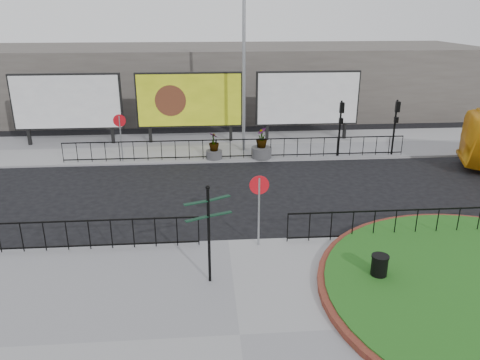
{
  "coord_description": "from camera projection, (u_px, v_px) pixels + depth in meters",
  "views": [
    {
      "loc": [
        -0.75,
        -14.4,
        7.6
      ],
      "look_at": [
        0.57,
        2.0,
        1.58
      ],
      "focal_mm": 35.0,
      "sensor_mm": 36.0,
      "label": 1
    }
  ],
  "objects": [
    {
      "name": "billboard_left",
      "position": [
        67.0,
        102.0,
        26.75
      ],
      "size": [
        6.2,
        0.31,
        4.1
      ],
      "color": "black",
      "rests_on": "pavement_far"
    },
    {
      "name": "ground",
      "position": [
        228.0,
        243.0,
        16.15
      ],
      "size": [
        90.0,
        90.0,
        0.0
      ],
      "primitive_type": "plane",
      "color": "black",
      "rests_on": "ground"
    },
    {
      "name": "litter_bin",
      "position": [
        379.0,
        268.0,
        13.53
      ],
      "size": [
        0.51,
        0.51,
        0.84
      ],
      "color": "black",
      "rests_on": "pavement_near"
    },
    {
      "name": "signal_pole_a",
      "position": [
        341.0,
        120.0,
        24.66
      ],
      "size": [
        0.22,
        0.26,
        3.0
      ],
      "color": "black",
      "rests_on": "pavement_far"
    },
    {
      "name": "lamp_post",
      "position": [
        244.0,
        65.0,
        24.9
      ],
      "size": [
        0.74,
        0.18,
        9.23
      ],
      "color": "gray",
      "rests_on": "pavement_far"
    },
    {
      "name": "billboard_mid",
      "position": [
        190.0,
        100.0,
        27.28
      ],
      "size": [
        6.2,
        0.31,
        4.1
      ],
      "color": "black",
      "rests_on": "pavement_far"
    },
    {
      "name": "railing_near_left",
      "position": [
        44.0,
        236.0,
        15.18
      ],
      "size": [
        10.0,
        0.1,
        1.1
      ],
      "primitive_type": null,
      "color": "black",
      "rests_on": "pavement_near"
    },
    {
      "name": "planter_b",
      "position": [
        214.0,
        148.0,
        24.69
      ],
      "size": [
        0.85,
        0.85,
        1.43
      ],
      "color": "#4C4C4F",
      "rests_on": "pavement_far"
    },
    {
      "name": "railing_far",
      "position": [
        237.0,
        149.0,
        24.7
      ],
      "size": [
        18.0,
        0.1,
        1.1
      ],
      "primitive_type": null,
      "color": "black",
      "rests_on": "pavement_far"
    },
    {
      "name": "signal_pole_b",
      "position": [
        396.0,
        119.0,
        24.88
      ],
      "size": [
        0.22,
        0.26,
        3.0
      ],
      "color": "black",
      "rests_on": "pavement_far"
    },
    {
      "name": "speed_sign_far",
      "position": [
        120.0,
        127.0,
        23.91
      ],
      "size": [
        0.64,
        0.07,
        2.47
      ],
      "color": "gray",
      "rests_on": "pavement_far"
    },
    {
      "name": "planter_c",
      "position": [
        261.0,
        147.0,
        24.88
      ],
      "size": [
        1.09,
        1.09,
        1.63
      ],
      "color": "#4C4C4F",
      "rests_on": "pavement_far"
    },
    {
      "name": "speed_sign_near",
      "position": [
        259.0,
        195.0,
        15.19
      ],
      "size": [
        0.64,
        0.07,
        2.47
      ],
      "color": "gray",
      "rests_on": "pavement_near"
    },
    {
      "name": "pavement_far",
      "position": [
        217.0,
        146.0,
        27.36
      ],
      "size": [
        44.0,
        6.0,
        0.12
      ],
      "primitive_type": "cube",
      "color": "gray",
      "rests_on": "ground"
    },
    {
      "name": "billboard_right",
      "position": [
        308.0,
        99.0,
        27.81
      ],
      "size": [
        6.2,
        0.31,
        4.1
      ],
      "color": "black",
      "rests_on": "pavement_far"
    },
    {
      "name": "building_backdrop",
      "position": [
        212.0,
        80.0,
        35.88
      ],
      "size": [
        40.0,
        10.0,
        5.0
      ],
      "primitive_type": "cube",
      "color": "#5C5751",
      "rests_on": "ground"
    },
    {
      "name": "railing_near_right",
      "position": [
        416.0,
        223.0,
        16.13
      ],
      "size": [
        9.0,
        0.1,
        1.1
      ],
      "primitive_type": null,
      "color": "black",
      "rests_on": "pavement_near"
    },
    {
      "name": "pavement_near",
      "position": [
        240.0,
        337.0,
        11.45
      ],
      "size": [
        30.0,
        10.0,
        0.12
      ],
      "primitive_type": "cube",
      "color": "gray",
      "rests_on": "ground"
    },
    {
      "name": "fingerpost_sign",
      "position": [
        209.0,
        225.0,
        13.08
      ],
      "size": [
        1.35,
        0.76,
        3.0
      ],
      "rotation": [
        0.0,
        0.0,
        0.36
      ],
      "color": "black",
      "rests_on": "pavement_near"
    }
  ]
}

